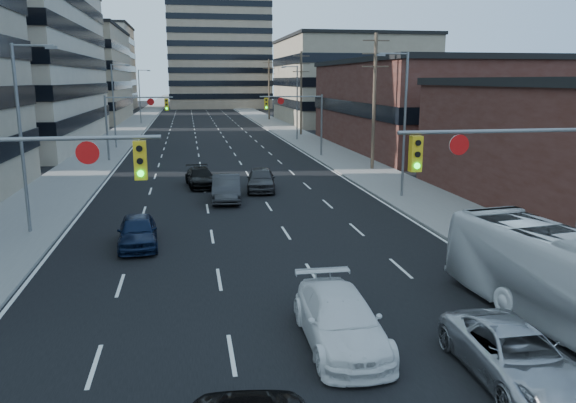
% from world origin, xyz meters
% --- Properties ---
extents(road_surface, '(18.00, 300.00, 0.02)m').
position_xyz_m(road_surface, '(0.00, 130.00, 0.01)').
color(road_surface, black).
rests_on(road_surface, ground).
extents(sidewalk_left, '(5.00, 300.00, 0.15)m').
position_xyz_m(sidewalk_left, '(-11.50, 130.00, 0.07)').
color(sidewalk_left, slate).
rests_on(sidewalk_left, ground).
extents(sidewalk_right, '(5.00, 300.00, 0.15)m').
position_xyz_m(sidewalk_right, '(11.50, 130.00, 0.07)').
color(sidewalk_right, slate).
rests_on(sidewalk_right, ground).
extents(office_left_far, '(20.00, 30.00, 16.00)m').
position_xyz_m(office_left_far, '(-24.00, 100.00, 8.00)').
color(office_left_far, gray).
rests_on(office_left_far, ground).
extents(storefront_right_mid, '(20.00, 30.00, 9.00)m').
position_xyz_m(storefront_right_mid, '(24.00, 50.00, 4.50)').
color(storefront_right_mid, '#472119').
rests_on(storefront_right_mid, ground).
extents(office_right_far, '(22.00, 28.00, 14.00)m').
position_xyz_m(office_right_far, '(25.00, 88.00, 7.00)').
color(office_right_far, gray).
rests_on(office_right_far, ground).
extents(bg_block_left, '(24.00, 24.00, 20.00)m').
position_xyz_m(bg_block_left, '(-28.00, 140.00, 10.00)').
color(bg_block_left, '#ADA089').
rests_on(bg_block_left, ground).
extents(bg_block_right, '(22.00, 22.00, 12.00)m').
position_xyz_m(bg_block_right, '(32.00, 130.00, 6.00)').
color(bg_block_right, gray).
rests_on(bg_block_right, ground).
extents(signal_near_left, '(6.59, 0.33, 6.00)m').
position_xyz_m(signal_near_left, '(-7.45, 8.00, 4.33)').
color(signal_near_left, slate).
rests_on(signal_near_left, ground).
extents(signal_near_right, '(6.59, 0.33, 6.00)m').
position_xyz_m(signal_near_right, '(7.45, 8.00, 4.33)').
color(signal_near_right, slate).
rests_on(signal_near_right, ground).
extents(signal_far_left, '(6.09, 0.33, 6.00)m').
position_xyz_m(signal_far_left, '(-7.68, 45.00, 4.30)').
color(signal_far_left, slate).
rests_on(signal_far_left, ground).
extents(signal_far_right, '(6.09, 0.33, 6.00)m').
position_xyz_m(signal_far_right, '(7.68, 45.00, 4.30)').
color(signal_far_right, slate).
rests_on(signal_far_right, ground).
extents(utility_pole_block, '(2.20, 0.28, 11.00)m').
position_xyz_m(utility_pole_block, '(12.20, 36.00, 5.78)').
color(utility_pole_block, '#4C3D2D').
rests_on(utility_pole_block, ground).
extents(utility_pole_midblock, '(2.20, 0.28, 11.00)m').
position_xyz_m(utility_pole_midblock, '(12.20, 66.00, 5.78)').
color(utility_pole_midblock, '#4C3D2D').
rests_on(utility_pole_midblock, ground).
extents(utility_pole_distant, '(2.20, 0.28, 11.00)m').
position_xyz_m(utility_pole_distant, '(12.20, 96.00, 5.78)').
color(utility_pole_distant, '#4C3D2D').
rests_on(utility_pole_distant, ground).
extents(streetlight_left_near, '(2.03, 0.22, 9.00)m').
position_xyz_m(streetlight_left_near, '(-10.34, 20.00, 5.05)').
color(streetlight_left_near, slate).
rests_on(streetlight_left_near, ground).
extents(streetlight_left_mid, '(2.03, 0.22, 9.00)m').
position_xyz_m(streetlight_left_mid, '(-10.34, 55.00, 5.05)').
color(streetlight_left_mid, slate).
rests_on(streetlight_left_mid, ground).
extents(streetlight_left_far, '(2.03, 0.22, 9.00)m').
position_xyz_m(streetlight_left_far, '(-10.34, 90.00, 5.05)').
color(streetlight_left_far, slate).
rests_on(streetlight_left_far, ground).
extents(streetlight_right_near, '(2.03, 0.22, 9.00)m').
position_xyz_m(streetlight_right_near, '(10.34, 25.00, 5.05)').
color(streetlight_right_near, slate).
rests_on(streetlight_right_near, ground).
extents(streetlight_right_far, '(2.03, 0.22, 9.00)m').
position_xyz_m(streetlight_right_far, '(10.34, 60.00, 5.05)').
color(streetlight_right_far, slate).
rests_on(streetlight_right_far, ground).
extents(white_van, '(2.17, 5.14, 1.48)m').
position_xyz_m(white_van, '(1.30, 6.11, 0.74)').
color(white_van, white).
rests_on(white_van, ground).
extents(silver_suv, '(2.32, 4.87, 1.34)m').
position_xyz_m(silver_suv, '(5.06, 3.48, 0.67)').
color(silver_suv, '#A8A9AD').
rests_on(silver_suv, ground).
extents(sedan_blue, '(1.97, 4.31, 1.43)m').
position_xyz_m(sedan_blue, '(-5.15, 16.95, 0.72)').
color(sedan_blue, black).
rests_on(sedan_blue, ground).
extents(sedan_grey_center, '(2.04, 4.98, 1.60)m').
position_xyz_m(sedan_grey_center, '(-0.53, 26.18, 0.80)').
color(sedan_grey_center, '#2B2B2D').
rests_on(sedan_grey_center, ground).
extents(sedan_black_far, '(2.31, 4.74, 1.33)m').
position_xyz_m(sedan_black_far, '(-2.00, 31.14, 0.66)').
color(sedan_black_far, black).
rests_on(sedan_black_far, ground).
extents(sedan_grey_right, '(2.41, 4.81, 1.57)m').
position_xyz_m(sedan_grey_right, '(2.00, 29.00, 0.79)').
color(sedan_grey_right, '#313134').
rests_on(sedan_grey_right, ground).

